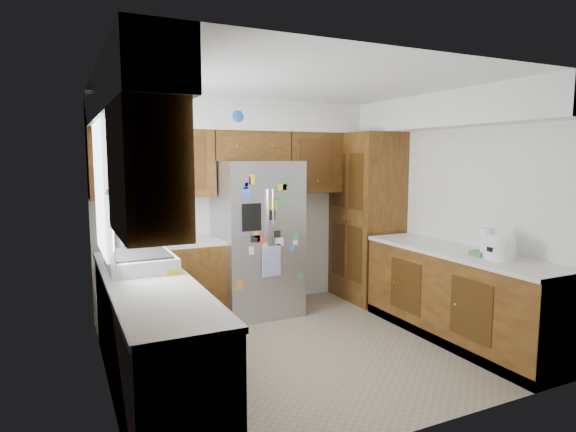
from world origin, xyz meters
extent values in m
plane|color=gray|center=(0.00, 0.00, 0.00)|extent=(3.60, 3.60, 0.00)
cube|color=silver|center=(0.00, 1.60, 1.25)|extent=(3.60, 0.04, 2.50)
cube|color=silver|center=(-1.80, 0.00, 1.25)|extent=(0.04, 3.20, 2.50)
cube|color=silver|center=(1.80, 0.00, 1.25)|extent=(0.04, 3.20, 2.50)
cube|color=silver|center=(0.00, -1.60, 1.25)|extent=(3.60, 0.04, 2.50)
cube|color=white|center=(0.00, 0.00, 2.51)|extent=(3.60, 3.20, 0.02)
cube|color=silver|center=(0.00, 1.41, 2.33)|extent=(3.60, 0.38, 0.35)
cube|color=silver|center=(-1.61, 0.00, 2.33)|extent=(0.38, 3.20, 0.35)
cube|color=silver|center=(1.61, 0.00, 2.33)|extent=(0.38, 3.20, 0.35)
cube|color=#42220C|center=(-1.14, 1.43, 1.77)|extent=(1.33, 0.34, 0.75)
cube|color=#42220C|center=(1.14, 1.43, 1.77)|extent=(1.33, 0.34, 0.75)
cube|color=#42220C|center=(-1.63, -1.15, 1.77)|extent=(0.34, 0.85, 0.75)
cube|color=white|center=(-1.79, 0.10, 1.60)|extent=(0.02, 0.90, 1.05)
cube|color=white|center=(-1.75, 0.10, 1.60)|extent=(0.01, 1.02, 1.15)
cube|color=#1E49B3|center=(-1.03, 1.24, 1.62)|extent=(0.16, 0.02, 0.22)
cube|color=beige|center=(-1.39, 1.24, 1.82)|extent=(0.16, 0.02, 0.20)
cube|color=#42220C|center=(-1.50, -0.30, 0.44)|extent=(0.60, 2.60, 0.88)
cube|color=#42220C|center=(-0.83, 1.30, 0.44)|extent=(0.75, 0.60, 0.88)
cube|color=silver|center=(-1.50, -0.30, 0.90)|extent=(0.63, 2.60, 0.04)
cube|color=silver|center=(-0.83, 1.30, 0.90)|extent=(0.75, 0.60, 0.04)
cube|color=black|center=(-1.50, -0.30, 0.05)|extent=(0.60, 2.60, 0.10)
cube|color=silver|center=(-1.19, -1.15, 0.46)|extent=(0.01, 0.58, 0.80)
cube|color=#42220C|center=(1.50, -0.47, 0.44)|extent=(0.60, 2.25, 0.88)
cube|color=silver|center=(1.50, -0.47, 0.90)|extent=(0.63, 2.25, 0.04)
cube|color=black|center=(1.50, -0.47, 0.05)|extent=(0.60, 2.25, 0.10)
cube|color=#42220C|center=(1.50, 1.15, 1.07)|extent=(0.60, 0.90, 2.15)
cube|color=#99999E|center=(0.00, 1.21, 0.90)|extent=(0.90, 0.75, 1.80)
cylinder|color=silver|center=(-0.03, 0.82, 1.05)|extent=(0.02, 0.02, 0.90)
cylinder|color=silver|center=(0.03, 0.82, 1.05)|extent=(0.02, 0.02, 0.90)
cube|color=black|center=(-0.22, 0.83, 1.20)|extent=(0.22, 0.01, 0.30)
cube|color=silver|center=(0.00, 0.80, 0.70)|extent=(0.22, 0.01, 0.34)
cube|color=#8C4C99|center=(-0.26, 0.82, 1.59)|extent=(0.07, 0.00, 0.11)
cube|color=#8C4C99|center=(-0.04, 0.82, 0.57)|extent=(0.06, 0.00, 0.08)
cube|color=blue|center=(0.27, 0.82, 0.83)|extent=(0.06, 0.00, 0.07)
cube|color=black|center=(-0.18, 0.82, 0.96)|extent=(0.11, 0.00, 0.07)
cube|color=yellow|center=(-0.21, 0.82, 1.61)|extent=(0.07, 0.00, 0.11)
cube|color=green|center=(0.14, 0.82, 1.36)|extent=(0.10, 0.00, 0.06)
cube|color=orange|center=(-0.37, 0.82, 0.47)|extent=(0.08, 0.00, 0.11)
cube|color=yellow|center=(0.14, 0.82, 1.52)|extent=(0.10, 0.00, 0.07)
cube|color=orange|center=(-0.17, 0.82, 1.02)|extent=(0.06, 0.00, 0.08)
cube|color=#8C4C99|center=(0.10, 0.82, 0.84)|extent=(0.05, 0.00, 0.09)
cube|color=green|center=(0.32, 0.82, 0.95)|extent=(0.06, 0.00, 0.07)
cube|color=red|center=(-0.12, 0.82, 0.95)|extent=(0.08, 0.00, 0.09)
cube|color=white|center=(0.11, 0.82, 0.90)|extent=(0.10, 0.00, 0.09)
cube|color=white|center=(0.31, 0.82, 0.88)|extent=(0.05, 0.00, 0.05)
cube|color=red|center=(0.18, 0.82, 1.51)|extent=(0.06, 0.00, 0.06)
cube|color=blue|center=(-0.27, 0.82, 1.47)|extent=(0.09, 0.00, 0.12)
cube|color=black|center=(0.01, 0.82, 1.21)|extent=(0.09, 0.00, 0.11)
cube|color=green|center=(0.37, 0.82, 0.48)|extent=(0.06, 0.00, 0.08)
cube|color=green|center=(0.18, 0.82, 1.56)|extent=(0.05, 0.00, 0.08)
cube|color=blue|center=(-0.28, 0.82, 1.54)|extent=(0.05, 0.00, 0.07)
cube|color=black|center=(0.09, 0.82, 1.00)|extent=(0.07, 0.00, 0.08)
cube|color=#8C4C99|center=(-0.32, 0.82, 1.03)|extent=(0.08, 0.00, 0.05)
cube|color=yellow|center=(-0.07, 0.82, 0.87)|extent=(0.07, 0.00, 0.09)
cube|color=white|center=(-0.23, 0.82, 0.84)|extent=(0.06, 0.00, 0.09)
cube|color=yellow|center=(0.03, 0.82, 1.31)|extent=(0.10, 0.00, 0.12)
cube|color=#42220C|center=(0.00, 1.43, 1.98)|extent=(0.96, 0.34, 0.35)
sphere|color=blue|center=(-0.22, 1.35, 2.30)|extent=(0.30, 0.30, 0.30)
cylinder|color=black|center=(0.09, 1.41, 2.23)|extent=(0.30, 0.30, 0.17)
ellipsoid|color=#333338|center=(0.09, 1.41, 2.32)|extent=(0.27, 0.27, 0.12)
cube|color=silver|center=(-1.50, 0.10, 0.98)|extent=(0.52, 0.70, 0.12)
cube|color=black|center=(-1.50, 0.10, 1.04)|extent=(0.44, 0.60, 0.02)
cylinder|color=silver|center=(-1.70, 0.10, 1.14)|extent=(0.02, 0.02, 0.30)
cylinder|color=silver|center=(-1.64, 0.10, 1.27)|extent=(0.16, 0.02, 0.02)
cube|color=yellow|center=(-1.30, -0.17, 0.94)|extent=(0.10, 0.18, 0.04)
cube|color=black|center=(-1.46, 0.56, 0.97)|extent=(0.18, 0.14, 0.10)
cylinder|color=black|center=(-1.46, 0.56, 1.16)|extent=(0.16, 0.16, 0.28)
cylinder|color=#99999E|center=(-1.55, 0.78, 1.02)|extent=(0.14, 0.14, 0.20)
sphere|color=silver|center=(-1.45, 1.04, 1.02)|extent=(0.20, 0.20, 0.20)
cube|color=#3F72B2|center=(-1.53, 1.12, 1.01)|extent=(0.14, 0.10, 0.18)
cube|color=#BFB28C|center=(-1.33, 1.21, 0.99)|extent=(0.10, 0.08, 0.14)
cylinder|color=silver|center=(-1.49, 0.42, 0.98)|extent=(0.08, 0.08, 0.11)
cylinder|color=white|center=(1.50, -0.95, 1.01)|extent=(0.27, 0.27, 0.18)
ellipsoid|color=white|center=(1.50, -0.95, 1.10)|extent=(0.26, 0.26, 0.11)
cube|color=black|center=(1.38, -0.95, 1.03)|extent=(0.04, 0.06, 0.04)
cylinder|color=white|center=(1.48, -0.82, 1.06)|extent=(0.12, 0.12, 0.27)
camera|label=1|loc=(-2.09, -3.98, 1.84)|focal=30.00mm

